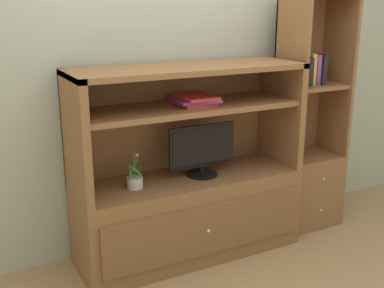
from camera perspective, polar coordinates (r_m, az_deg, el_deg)
The scene contains 8 objects.
ground_plane at distance 3.26m, azimuth 2.97°, elevation -15.75°, with size 8.00×8.00×0.00m, color tan.
painted_rear_wall at distance 3.44m, azimuth -3.15°, elevation 10.81°, with size 6.00×0.10×2.80m, color #ADB29E.
media_console at distance 3.37m, azimuth -0.44°, elevation -6.08°, with size 1.59×0.56×1.35m.
tv_monitor at distance 3.29m, azimuth 1.22°, elevation -0.69°, with size 0.50×0.22×0.36m.
potted_plant at distance 3.13m, azimuth -6.86°, elevation -4.47°, with size 0.10×0.11×0.27m.
magazine_stack at distance 3.19m, azimuth 0.29°, elevation 5.35°, with size 0.31×0.33×0.06m.
bookshelf_tall at distance 3.91m, azimuth 13.71°, elevation -1.13°, with size 0.49×0.38×1.81m.
upright_book_row at distance 3.71m, azimuth 13.72°, elevation 8.65°, with size 0.23×0.17×0.26m.
Camera 1 is at (-1.43, -2.37, 1.73)m, focal length 44.50 mm.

